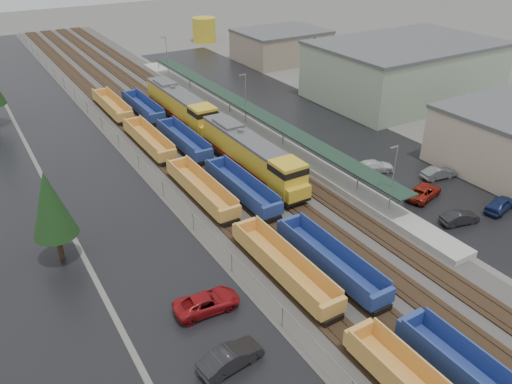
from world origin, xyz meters
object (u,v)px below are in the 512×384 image
Objects in this scene: parked_car_east_c at (374,166)px; parked_car_east_d at (500,204)px; well_string_yellow at (237,223)px; parked_car_west_c at (207,302)px; parked_car_east_e at (438,173)px; parked_car_west_b at (231,358)px; parked_car_east_b at (424,192)px; storage_tank at (204,30)px; parked_car_east_a at (460,218)px; locomotive_lead at (252,155)px; well_string_blue at (280,220)px; locomotive_trail at (181,106)px.

parked_car_east_c is 14.94m from parked_car_east_d.
well_string_yellow is 17.82× the size of parked_car_west_c.
parked_car_west_b is at bearing 118.04° from parked_car_east_e.
well_string_yellow is 19.77× the size of parked_car_west_b.
parked_car_east_b is at bearing -78.85° from parked_car_west_b.
storage_tank is 92.38m from parked_car_east_a.
locomotive_lead is 5.14× the size of parked_car_east_a.
well_string_blue is 18.03m from parked_car_east_c.
storage_tank is at bearing 3.37° from parked_car_east_a.
parked_car_west_b reaches higher than parked_car_east_c.
parked_car_west_c is 1.30× the size of parked_car_east_a.
parked_car_east_c is at bearing 8.50° from well_string_yellow.
well_string_blue reaches higher than well_string_yellow.
locomotive_trail is 4.38× the size of parked_car_west_b.
locomotive_lead is 13.17m from well_string_yellow.
parked_car_west_b is at bearing 173.25° from parked_car_west_c.
parked_car_east_e reaches higher than parked_car_east_c.
parked_car_east_e is at bearing -75.72° from parked_car_west_c.
parked_car_east_c is at bearing -100.78° from storage_tank.
parked_car_east_d is (35.02, 3.59, -0.03)m from parked_car_west_b.
locomotive_trail is 56.70m from storage_tank.
parked_car_east_a is (20.44, -10.40, -0.46)m from well_string_yellow.
well_string_blue is 13.38m from parked_car_west_c.
locomotive_trail reaches higher than parked_car_east_b.
locomotive_lead is at bearing -90.00° from locomotive_trail.
storage_tank is at bearing -17.83° from parked_car_east_d.
parked_car_east_e is at bearing -1.27° from well_string_blue.
well_string_blue is (-4.00, -12.11, -1.41)m from locomotive_lead.
parked_car_east_a is 0.92× the size of parked_car_east_d.
locomotive_lead reaches higher than parked_car_east_e.
parked_car_east_c is at bearing 15.87° from well_string_blue.
parked_car_west_b reaches higher than parked_car_east_e.
locomotive_lead is at bearing 82.82° from parked_car_east_c.
parked_car_east_b is at bearing -69.47° from locomotive_trail.
parked_car_east_d is (5.85, -0.51, 0.09)m from parked_car_east_a.
parked_car_west_b is (-44.81, -95.12, -2.10)m from storage_tank.
parked_car_east_b is at bearing -78.51° from parked_car_west_c.
parked_car_east_b is (30.22, 9.86, -0.08)m from parked_car_west_b.
locomotive_trail reaches higher than well_string_yellow.
storage_tank reaches higher than parked_car_east_b.
parked_car_east_c is at bearing -64.07° from parked_car_west_c.
parked_car_east_a is (12.44, -41.77, -1.86)m from locomotive_trail.
well_string_yellow is at bearing -114.11° from storage_tank.
storage_tank is 105.17m from parked_car_west_b.
well_string_blue reaches higher than parked_car_east_d.
well_string_yellow is 26.77m from parked_car_east_e.
well_string_blue is 17.17× the size of parked_car_west_c.
locomotive_lead reaches higher than well_string_yellow.
parked_car_east_c is (13.34, -28.18, -1.84)m from locomotive_trail.
parked_car_east_e is at bearing -96.48° from storage_tank.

